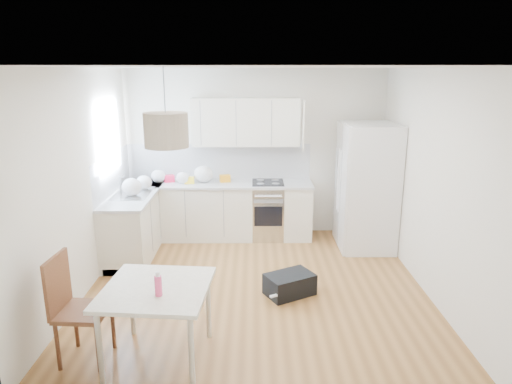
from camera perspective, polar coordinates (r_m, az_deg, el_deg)
floor at (r=5.94m, az=0.01°, el=-11.70°), size 4.20×4.20×0.00m
ceiling at (r=5.31m, az=0.01°, el=15.34°), size 4.20×4.20×0.00m
wall_back at (r=7.52m, az=-0.08°, el=4.90°), size 4.20×0.00×4.20m
wall_left at (r=5.85m, az=-21.05°, el=0.94°), size 0.00×4.20×4.20m
wall_right at (r=5.87m, az=20.99°, el=1.00°), size 0.00×4.20×4.20m
window_glassblock at (r=6.84m, az=-17.95°, el=6.55°), size 0.02×1.00×1.00m
cabinets_back at (r=7.47m, az=-4.68°, el=-2.42°), size 3.00×0.60×0.88m
cabinets_left at (r=7.10m, az=-14.76°, el=-3.81°), size 0.60×1.80×0.88m
counter_back at (r=7.34m, az=-4.76°, el=1.01°), size 3.02×0.64×0.04m
counter_left at (r=6.97m, az=-15.01°, el=-0.23°), size 0.64×1.82×0.04m
backsplash_back at (r=7.56m, az=-4.64°, el=3.83°), size 3.00×0.01×0.58m
backsplash_left at (r=6.98m, az=-17.52°, el=2.23°), size 0.01×1.80×0.58m
upper_cabinets at (r=7.29m, az=-1.27°, el=8.74°), size 1.70×0.32×0.75m
range_oven at (r=7.45m, az=1.47°, el=-2.41°), size 0.50×0.61×0.88m
sink at (r=6.92m, az=-15.12°, el=-0.22°), size 0.50×0.80×0.16m
refrigerator at (r=7.14m, az=13.78°, el=0.68°), size 0.91×0.96×1.91m
dining_table at (r=4.39m, az=-12.31°, el=-12.46°), size 1.03×1.03×0.75m
dining_chair at (r=4.65m, az=-20.76°, el=-13.52°), size 0.47×0.47×1.05m
drink_bottle at (r=4.15m, az=-12.13°, el=-11.16°), size 0.07×0.07×0.22m
gym_bag at (r=5.71m, az=4.22°, el=-11.42°), size 0.68×0.60×0.26m
pendant_lamp at (r=3.94m, az=-11.16°, el=7.60°), size 0.43×0.43×0.29m
grocery_bag_a at (r=7.47m, az=-12.12°, el=1.94°), size 0.23×0.20×0.21m
grocery_bag_b at (r=7.33m, az=-9.13°, el=1.76°), size 0.21×0.18×0.19m
grocery_bag_c at (r=7.36m, az=-6.58°, el=2.24°), size 0.30×0.26×0.27m
grocery_bag_d at (r=7.09m, az=-13.83°, el=1.16°), size 0.24×0.20×0.21m
grocery_bag_e at (r=6.77m, az=-15.27°, el=0.61°), size 0.29×0.24×0.26m
snack_orange at (r=7.38m, az=-3.90°, el=1.70°), size 0.19×0.14×0.11m
snack_yellow at (r=7.33m, az=-8.35°, el=1.47°), size 0.17×0.12×0.11m
snack_red at (r=7.49m, az=-10.81°, el=1.66°), size 0.19×0.15×0.11m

